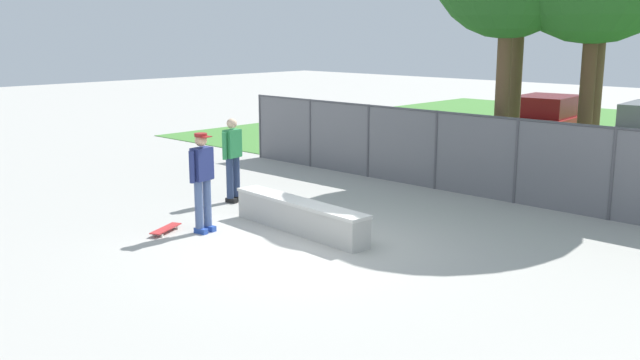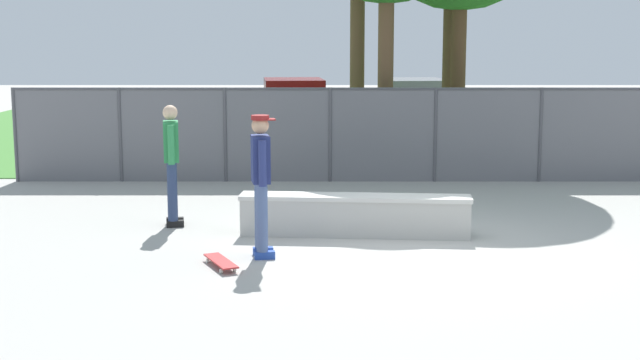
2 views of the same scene
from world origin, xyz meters
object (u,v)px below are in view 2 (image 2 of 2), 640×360
car_silver (419,109)px  car_red (298,109)px  skateboarder (265,178)px  concrete_ledge (359,215)px  skateboard (225,261)px  bystander (175,159)px

car_silver → car_red: bearing=178.2°
skateboarder → car_red: (0.03, 13.29, -0.19)m
skateboarder → car_silver: bearing=75.6°
concrete_ledge → car_red: (-1.22, 12.05, 0.54)m
skateboard → bystander: 2.78m
bystander → car_red: bearing=82.5°
skateboard → bystander: size_ratio=0.45×
concrete_ledge → skateboarder: (-1.26, -1.24, 0.73)m
concrete_ledge → car_red: bearing=95.8°
car_silver → bystander: size_ratio=2.39×
skateboarder → car_silver: size_ratio=0.42×
skateboarder → car_red: 13.30m
skateboard → car_red: size_ratio=0.19×
concrete_ledge → bystander: (-2.72, 0.67, 0.71)m
car_silver → bystander: (-4.85, -11.28, 0.17)m
car_red → car_silver: (3.36, -0.10, 0.00)m
skateboard → car_silver: bearing=74.3°
concrete_ledge → car_red: size_ratio=0.77×
skateboard → car_silver: size_ratio=0.19×
skateboard → car_red: bearing=87.9°
skateboarder → bystander: size_ratio=1.01×
skateboard → car_silver: 14.26m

